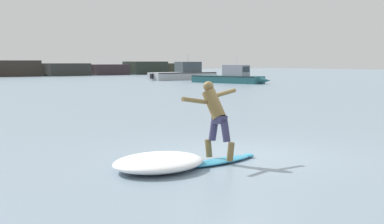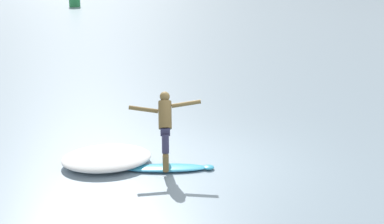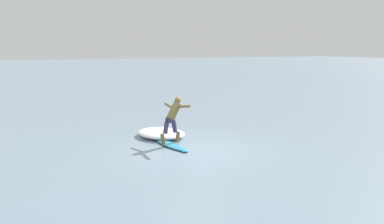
{
  "view_description": "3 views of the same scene",
  "coord_description": "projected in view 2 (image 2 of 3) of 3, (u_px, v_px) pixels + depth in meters",
  "views": [
    {
      "loc": [
        -7.56,
        -8.85,
        2.08
      ],
      "look_at": [
        -0.52,
        1.0,
        0.91
      ],
      "focal_mm": 50.0,
      "sensor_mm": 36.0,
      "label": 1
    },
    {
      "loc": [
        0.91,
        -10.95,
        4.55
      ],
      "look_at": [
        -0.51,
        1.03,
        0.86
      ],
      "focal_mm": 50.0,
      "sensor_mm": 36.0,
      "label": 2
    },
    {
      "loc": [
        10.59,
        -5.0,
        3.31
      ],
      "look_at": [
        -1.41,
        0.58,
        1.02
      ],
      "focal_mm": 35.0,
      "sensor_mm": 36.0,
      "label": 3
    }
  ],
  "objects": [
    {
      "name": "surfboard",
      "position": [
        167.0,
        168.0,
        11.47
      ],
      "size": [
        1.98,
        0.72,
        0.23
      ],
      "color": "#359CC4",
      "rests_on": "ground"
    },
    {
      "name": "ground_plane",
      "position": [
        209.0,
        163.0,
        11.83
      ],
      "size": [
        200.0,
        200.0,
        0.0
      ],
      "primitive_type": "plane",
      "color": "#7A90A2"
    },
    {
      "name": "surfer",
      "position": [
        165.0,
        123.0,
        11.3
      ],
      "size": [
        1.54,
        0.84,
        1.57
      ],
      "color": "brown",
      "rests_on": "surfboard"
    },
    {
      "name": "wave_foam_at_tail",
      "position": [
        107.0,
        158.0,
        11.75
      ],
      "size": [
        2.4,
        2.17,
        0.3
      ],
      "color": "white",
      "rests_on": "ground"
    }
  ]
}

